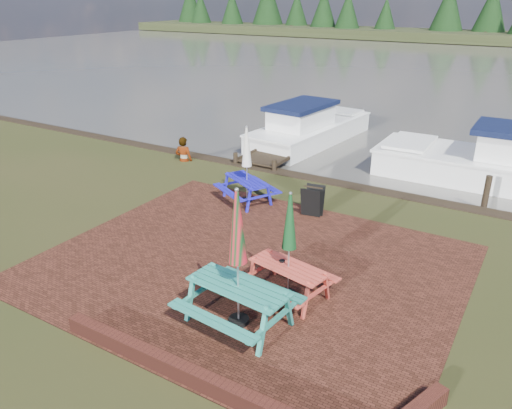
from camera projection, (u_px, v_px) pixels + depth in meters
The scene contains 12 objects.
ground at pixel (224, 286), 10.45m from camera, with size 120.00×120.00×0.00m, color black.
paving at pixel (249, 265), 11.24m from camera, with size 9.00×7.50×0.02m, color #331810.
brick_wall at pixel (250, 392), 7.47m from camera, with size 6.21×1.79×0.30m.
water at pixel (488, 71), 39.63m from camera, with size 120.00×60.00×0.02m, color #413E38.
picnic_table_teal at pixel (238, 280), 8.92m from camera, with size 2.08×1.88×2.67m.
picnic_table_red at pixel (289, 262), 9.82m from camera, with size 1.86×1.72×2.23m.
picnic_table_blue at pixel (247, 176), 14.44m from camera, with size 2.10×2.03×2.24m.
chalkboard at pixel (313, 201), 13.60m from camera, with size 0.55×0.58×0.85m.
jetty at pixel (307, 137), 20.97m from camera, with size 1.76×9.08×1.00m.
boat_jetty at pixel (309, 129), 21.01m from camera, with size 2.95×6.94×1.96m.
boat_near at pixel (505, 166), 16.33m from camera, with size 7.94×2.79×2.15m.
person at pixel (183, 137), 17.96m from camera, with size 0.65×0.42×1.77m, color gray.
Camera 1 is at (5.21, -7.32, 5.65)m, focal length 35.00 mm.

